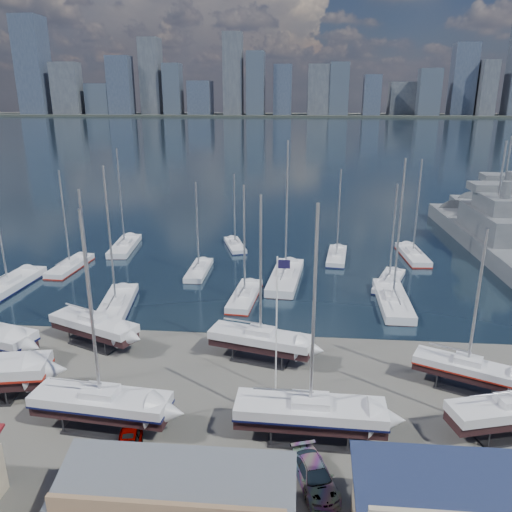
# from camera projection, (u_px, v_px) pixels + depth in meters

# --- Properties ---
(ground) EXTENTS (1400.00, 1400.00, 0.00)m
(ground) POSITION_uv_depth(u_px,v_px,m) (219.00, 390.00, 40.27)
(ground) COLOR #605E59
(ground) RESTS_ON ground
(water) EXTENTS (1400.00, 600.00, 0.40)m
(water) POSITION_uv_depth(u_px,v_px,m) (291.00, 132.00, 334.36)
(water) COLOR #19273B
(water) RESTS_ON ground
(far_shore) EXTENTS (1400.00, 80.00, 2.20)m
(far_shore) POSITION_uv_depth(u_px,v_px,m) (295.00, 115.00, 580.59)
(far_shore) COLOR #2D332D
(far_shore) RESTS_ON ground
(skyline) EXTENTS (639.14, 43.80, 107.69)m
(skyline) POSITION_uv_depth(u_px,v_px,m) (289.00, 81.00, 563.70)
(skyline) COLOR #475166
(skyline) RESTS_ON far_shore
(sailboat_cradle_2) EXTENTS (9.38, 5.97, 14.97)m
(sailboat_cradle_2) POSITION_uv_depth(u_px,v_px,m) (94.00, 325.00, 46.96)
(sailboat_cradle_2) COLOR #2D2D33
(sailboat_cradle_2) RESTS_ON ground
(sailboat_cradle_3) EXTENTS (10.12, 3.74, 16.00)m
(sailboat_cradle_3) POSITION_uv_depth(u_px,v_px,m) (101.00, 403.00, 35.01)
(sailboat_cradle_3) COLOR #2D2D33
(sailboat_cradle_3) RESTS_ON ground
(sailboat_cradle_4) EXTENTS (9.53, 4.82, 15.05)m
(sailboat_cradle_4) POSITION_uv_depth(u_px,v_px,m) (260.00, 340.00, 44.22)
(sailboat_cradle_4) COLOR #2D2D33
(sailboat_cradle_4) RESTS_ON ground
(sailboat_cradle_5) EXTENTS (10.39, 3.18, 16.61)m
(sailboat_cradle_5) POSITION_uv_depth(u_px,v_px,m) (310.00, 413.00, 33.89)
(sailboat_cradle_5) COLOR #2D2D33
(sailboat_cradle_5) RESTS_ON ground
(sailboat_cradle_6) EXTENTS (8.40, 5.57, 13.46)m
(sailboat_cradle_6) POSITION_uv_depth(u_px,v_px,m) (467.00, 369.00, 39.66)
(sailboat_cradle_6) COLOR #2D2D33
(sailboat_cradle_6) RESTS_ON ground
(sailboat_cradle_7) EXTENTS (9.24, 4.75, 14.64)m
(sailboat_cradle_7) POSITION_uv_depth(u_px,v_px,m) (512.00, 411.00, 34.26)
(sailboat_cradle_7) COLOR #2D2D33
(sailboat_cradle_7) RESTS_ON ground
(sailboat_moored_0) EXTENTS (4.05, 12.17, 17.93)m
(sailboat_moored_0) POSITION_uv_depth(u_px,v_px,m) (8.00, 287.00, 61.02)
(sailboat_moored_0) COLOR black
(sailboat_moored_0) RESTS_ON water
(sailboat_moored_1) EXTENTS (3.18, 9.58, 14.12)m
(sailboat_moored_1) POSITION_uv_depth(u_px,v_px,m) (70.00, 267.00, 68.28)
(sailboat_moored_1) COLOR black
(sailboat_moored_1) RESTS_ON water
(sailboat_moored_2) EXTENTS (4.04, 10.95, 16.17)m
(sailboat_moored_2) POSITION_uv_depth(u_px,v_px,m) (125.00, 247.00, 77.08)
(sailboat_moored_2) COLOR black
(sailboat_moored_2) RESTS_ON water
(sailboat_moored_3) EXTENTS (4.70, 11.48, 16.67)m
(sailboat_moored_3) POSITION_uv_depth(u_px,v_px,m) (116.00, 307.00, 55.19)
(sailboat_moored_3) COLOR black
(sailboat_moored_3) RESTS_ON water
(sailboat_moored_4) EXTENTS (2.45, 8.54, 12.86)m
(sailboat_moored_4) POSITION_uv_depth(u_px,v_px,m) (199.00, 271.00, 66.67)
(sailboat_moored_4) COLOR black
(sailboat_moored_4) RESTS_ON water
(sailboat_moored_5) EXTENTS (4.58, 8.39, 12.09)m
(sailboat_moored_5) POSITION_uv_depth(u_px,v_px,m) (235.00, 246.00, 77.86)
(sailboat_moored_5) COLOR black
(sailboat_moored_5) RESTS_ON water
(sailboat_moored_6) EXTENTS (3.52, 9.64, 14.10)m
(sailboat_moored_6) POSITION_uv_depth(u_px,v_px,m) (245.00, 297.00, 58.00)
(sailboat_moored_6) COLOR black
(sailboat_moored_6) RESTS_ON water
(sailboat_moored_7) EXTENTS (4.66, 12.56, 18.53)m
(sailboat_moored_7) POSITION_uv_depth(u_px,v_px,m) (285.00, 279.00, 63.67)
(sailboat_moored_7) COLOR black
(sailboat_moored_7) RESTS_ON water
(sailboat_moored_8) EXTENTS (3.64, 9.38, 13.66)m
(sailboat_moored_8) POSITION_uv_depth(u_px,v_px,m) (337.00, 257.00, 72.47)
(sailboat_moored_8) COLOR black
(sailboat_moored_8) RESTS_ON water
(sailboat_moored_9) EXTENTS (3.40, 11.50, 17.28)m
(sailboat_moored_9) POSITION_uv_depth(u_px,v_px,m) (393.00, 302.00, 56.56)
(sailboat_moored_9) COLOR black
(sailboat_moored_9) RESTS_ON water
(sailboat_moored_10) EXTENTS (5.46, 9.22, 13.32)m
(sailboat_moored_10) POSITION_uv_depth(u_px,v_px,m) (389.00, 282.00, 62.64)
(sailboat_moored_10) COLOR black
(sailboat_moored_10) RESTS_ON water
(sailboat_moored_11) EXTENTS (3.44, 10.21, 15.02)m
(sailboat_moored_11) POSITION_uv_depth(u_px,v_px,m) (413.00, 256.00, 73.00)
(sailboat_moored_11) COLOR black
(sailboat_moored_11) RESTS_ON water
(naval_ship_east) EXTENTS (8.17, 45.60, 18.09)m
(naval_ship_east) POSITION_uv_depth(u_px,v_px,m) (492.00, 239.00, 76.47)
(naval_ship_east) COLOR slate
(naval_ship_east) RESTS_ON water
(naval_ship_west) EXTENTS (9.83, 44.64, 17.99)m
(naval_ship_west) POSITION_uv_depth(u_px,v_px,m) (498.00, 223.00, 86.03)
(naval_ship_west) COLOR slate
(naval_ship_west) RESTS_ON water
(car_a) EXTENTS (2.29, 4.20, 1.36)m
(car_a) POSITION_uv_depth(u_px,v_px,m) (128.00, 444.00, 32.96)
(car_a) COLOR gray
(car_a) RESTS_ON ground
(car_b) EXTENTS (5.06, 3.29, 1.57)m
(car_b) POSITION_uv_depth(u_px,v_px,m) (187.00, 471.00, 30.46)
(car_b) COLOR gray
(car_b) RESTS_ON ground
(car_c) EXTENTS (3.31, 5.23, 1.35)m
(car_c) POSITION_uv_depth(u_px,v_px,m) (257.00, 481.00, 29.84)
(car_c) COLOR gray
(car_c) RESTS_ON ground
(car_d) EXTENTS (3.41, 5.28, 1.42)m
(car_d) POSITION_uv_depth(u_px,v_px,m) (315.00, 475.00, 30.21)
(car_d) COLOR gray
(car_d) RESTS_ON ground
(flagpole) EXTENTS (1.01, 0.12, 11.37)m
(flagpole) POSITION_uv_depth(u_px,v_px,m) (278.00, 317.00, 38.12)
(flagpole) COLOR white
(flagpole) RESTS_ON ground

